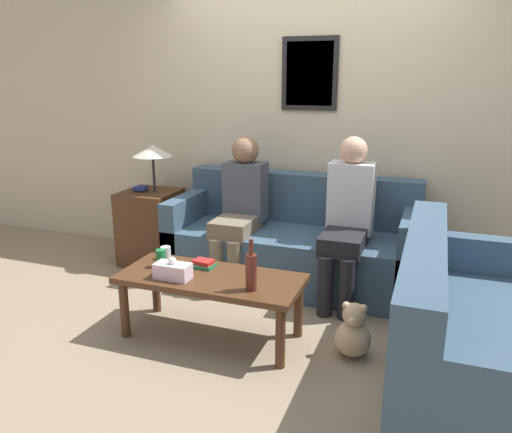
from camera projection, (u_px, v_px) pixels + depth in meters
The scene contains 14 objects.
ground_plane at pixel (275, 303), 3.83m from camera, with size 16.00×16.00×0.00m, color gray.
wall_back at pixel (309, 121), 4.32m from camera, with size 9.00×0.08×2.60m.
couch_main at pixel (293, 245), 4.19m from camera, with size 2.02×0.83×0.88m.
couch_side at pixel (470, 346), 2.62m from camera, with size 0.83×1.69×0.88m.
coffee_table at pixel (211, 284), 3.25m from camera, with size 1.20×0.52×0.43m.
side_table_with_lamp at pixel (151, 222), 4.58m from camera, with size 0.48×0.48×1.10m.
wine_bottle at pixel (251, 271), 2.99m from camera, with size 0.07×0.07×0.32m.
drinking_glass at pixel (166, 253), 3.52m from camera, with size 0.07×0.07×0.09m.
book_stack at pixel (203, 264), 3.38m from camera, with size 0.15×0.12×0.05m.
soda_can at pixel (161, 258), 3.37m from camera, with size 0.07×0.07×0.12m.
tissue_box at pixel (173, 271), 3.18m from camera, with size 0.23×0.12×0.15m.
person_left at pixel (240, 204), 4.11m from camera, with size 0.34×0.62×1.21m.
person_right at pixel (348, 215), 3.76m from camera, with size 0.34×0.65×1.25m.
teddy_bear at pixel (353, 333), 3.08m from camera, with size 0.23×0.23×0.35m.
Camera 1 is at (1.07, -3.34, 1.68)m, focal length 35.00 mm.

